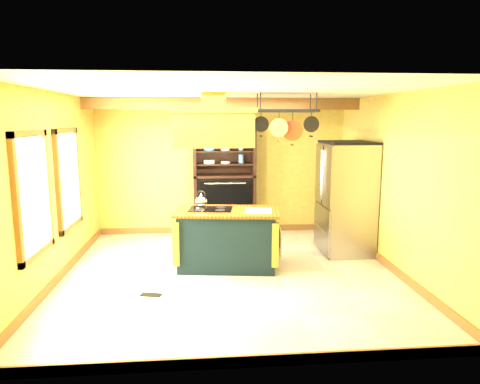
{
  "coord_description": "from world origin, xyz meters",
  "views": [
    {
      "loc": [
        -0.38,
        -6.17,
        2.3
      ],
      "look_at": [
        0.18,
        0.3,
        1.21
      ],
      "focal_mm": 32.0,
      "sensor_mm": 36.0,
      "label": 1
    }
  ],
  "objects": [
    {
      "name": "floor",
      "position": [
        0.0,
        0.0,
        0.0
      ],
      "size": [
        5.0,
        5.0,
        0.0
      ],
      "primitive_type": "plane",
      "color": "beige",
      "rests_on": "ground"
    },
    {
      "name": "ceiling",
      "position": [
        0.0,
        0.0,
        2.7
      ],
      "size": [
        5.0,
        5.0,
        0.0
      ],
      "primitive_type": "plane",
      "rotation": [
        3.14,
        0.0,
        0.0
      ],
      "color": "white",
      "rests_on": "wall_back"
    },
    {
      "name": "wall_back",
      "position": [
        0.0,
        2.5,
        1.35
      ],
      "size": [
        5.0,
        0.02,
        2.7
      ],
      "primitive_type": "cube",
      "color": "#D5BE4D",
      "rests_on": "floor"
    },
    {
      "name": "wall_front",
      "position": [
        0.0,
        -2.5,
        1.35
      ],
      "size": [
        5.0,
        0.02,
        2.7
      ],
      "primitive_type": "cube",
      "color": "#D5BE4D",
      "rests_on": "floor"
    },
    {
      "name": "wall_left",
      "position": [
        -2.5,
        0.0,
        1.35
      ],
      "size": [
        0.02,
        5.0,
        2.7
      ],
      "primitive_type": "cube",
      "color": "#D5BE4D",
      "rests_on": "floor"
    },
    {
      "name": "wall_right",
      "position": [
        2.5,
        0.0,
        1.35
      ],
      "size": [
        0.02,
        5.0,
        2.7
      ],
      "primitive_type": "cube",
      "color": "#D5BE4D",
      "rests_on": "floor"
    },
    {
      "name": "ceiling_beam",
      "position": [
        0.0,
        1.7,
        2.59
      ],
      "size": [
        5.0,
        0.15,
        0.2
      ],
      "primitive_type": "cube",
      "color": "olive",
      "rests_on": "ceiling"
    },
    {
      "name": "window_near",
      "position": [
        -2.47,
        -0.8,
        1.4
      ],
      "size": [
        0.06,
        1.06,
        1.56
      ],
      "color": "olive",
      "rests_on": "wall_left"
    },
    {
      "name": "window_far",
      "position": [
        -2.47,
        0.6,
        1.4
      ],
      "size": [
        0.06,
        1.06,
        1.56
      ],
      "color": "olive",
      "rests_on": "wall_left"
    },
    {
      "name": "kitchen_island",
      "position": [
        -0.02,
        0.32,
        0.47
      ],
      "size": [
        1.69,
        1.08,
        1.11
      ],
      "rotation": [
        0.0,
        0.0,
        -0.13
      ],
      "color": "black",
      "rests_on": "floor"
    },
    {
      "name": "range_hood",
      "position": [
        -0.22,
        0.32,
        2.22
      ],
      "size": [
        1.25,
        0.71,
        0.8
      ],
      "color": "#B48D2D",
      "rests_on": "ceiling"
    },
    {
      "name": "pot_rack",
      "position": [
        0.88,
        0.32,
        2.35
      ],
      "size": [
        0.98,
        0.46,
        0.72
      ],
      "color": "black",
      "rests_on": "ceiling"
    },
    {
      "name": "refrigerator",
      "position": [
        2.07,
        0.95,
        0.93
      ],
      "size": [
        0.82,
        0.97,
        1.9
      ],
      "color": "#94969C",
      "rests_on": "floor"
    },
    {
      "name": "hutch",
      "position": [
        0.03,
        2.27,
        0.84
      ],
      "size": [
        1.22,
        0.55,
        2.15
      ],
      "color": "black",
      "rests_on": "floor"
    },
    {
      "name": "floor_register",
      "position": [
        -1.1,
        -0.71,
        0.01
      ],
      "size": [
        0.3,
        0.19,
        0.01
      ],
      "primitive_type": "cube",
      "rotation": [
        0.0,
        0.0,
        -0.25
      ],
      "color": "black",
      "rests_on": "floor"
    }
  ]
}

